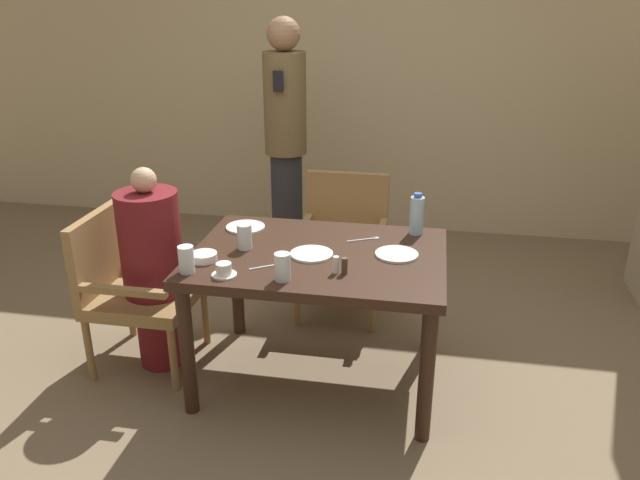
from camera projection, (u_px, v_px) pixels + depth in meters
The scene contains 20 objects.
ground_plane at pixel (318, 377), 3.35m from camera, with size 16.00×16.00×0.00m, color #7A664C.
wall_back at pixel (373, 61), 5.00m from camera, with size 8.00×0.06×2.80m.
dining_table at pixel (318, 270), 3.11m from camera, with size 1.24×0.90×0.73m.
chair_left_side at pixel (131, 283), 3.34m from camera, with size 0.53×0.53×0.85m.
diner_in_left_chair at pixel (153, 268), 3.28m from camera, with size 0.32×0.32×1.12m.
chair_far_side at pixel (343, 238), 3.95m from camera, with size 0.53×0.53×0.85m.
standing_host at pixel (286, 137), 4.47m from camera, with size 0.30×0.34×1.77m.
plate_main_left at pixel (397, 254), 3.04m from camera, with size 0.21×0.21×0.01m.
plate_main_right at pixel (245, 227), 3.39m from camera, with size 0.21×0.21×0.01m.
plate_dessert_center at pixel (312, 254), 3.04m from camera, with size 0.21×0.21×0.01m.
teacup_with_saucer at pixel (224, 270), 2.82m from camera, with size 0.12×0.12×0.06m.
bowl_small at pixel (204, 257), 2.98m from camera, with size 0.13×0.13×0.04m.
water_bottle at pixel (417, 215), 3.28m from camera, with size 0.07×0.07×0.22m.
glass_tall_near at pixel (282, 267), 2.76m from camera, with size 0.07×0.07×0.13m.
glass_tall_mid at pixel (186, 259), 2.84m from camera, with size 0.07×0.07×0.13m.
glass_tall_far at pixel (245, 237), 3.10m from camera, with size 0.07×0.07×0.13m.
salt_shaker at pixel (336, 265), 2.84m from camera, with size 0.03×0.03×0.08m.
pepper_shaker at pixel (344, 266), 2.84m from camera, with size 0.03×0.03×0.08m.
fork_beside_plate at pixel (367, 239), 3.23m from camera, with size 0.16×0.09×0.00m.
knife_beside_plate at pixel (270, 266), 2.92m from camera, with size 0.16×0.11×0.00m.
Camera 1 is at (0.52, -2.78, 1.94)m, focal length 35.00 mm.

